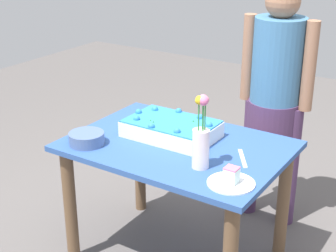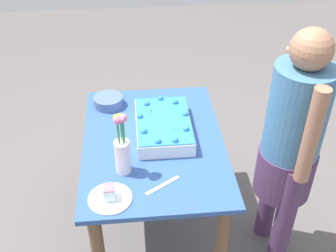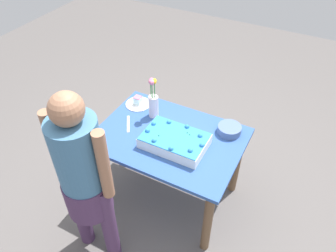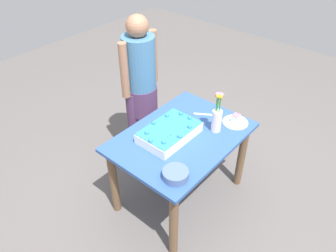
# 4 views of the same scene
# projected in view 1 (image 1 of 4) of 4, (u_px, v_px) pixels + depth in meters

# --- Properties ---
(dining_table) EXTENTS (1.13, 0.81, 0.72)m
(dining_table) POSITION_uv_depth(u_px,v_px,m) (177.00, 166.00, 2.75)
(dining_table) COLOR #2F5499
(dining_table) RESTS_ON ground_plane
(sheet_cake) EXTENTS (0.48, 0.32, 0.11)m
(sheet_cake) POSITION_uv_depth(u_px,v_px,m) (171.00, 128.00, 2.77)
(sheet_cake) COLOR white
(sheet_cake) RESTS_ON dining_table
(serving_plate_with_slice) EXTENTS (0.22, 0.22, 0.08)m
(serving_plate_with_slice) POSITION_uv_depth(u_px,v_px,m) (231.00, 180.00, 2.29)
(serving_plate_with_slice) COLOR white
(serving_plate_with_slice) RESTS_ON dining_table
(cake_knife) EXTENTS (0.13, 0.18, 0.00)m
(cake_knife) POSITION_uv_depth(u_px,v_px,m) (243.00, 158.00, 2.53)
(cake_knife) COLOR silver
(cake_knife) RESTS_ON dining_table
(flower_vase) EXTENTS (0.08, 0.08, 0.36)m
(flower_vase) POSITION_uv_depth(u_px,v_px,m) (201.00, 140.00, 2.40)
(flower_vase) COLOR white
(flower_vase) RESTS_ON dining_table
(fruit_bowl) EXTENTS (0.19, 0.19, 0.06)m
(fruit_bowl) POSITION_uv_depth(u_px,v_px,m) (87.00, 138.00, 2.69)
(fruit_bowl) COLOR #4F6795
(fruit_bowl) RESTS_ON dining_table
(person_standing) EXTENTS (0.45, 0.31, 1.49)m
(person_standing) POSITION_uv_depth(u_px,v_px,m) (275.00, 92.00, 3.07)
(person_standing) COLOR #4B3054
(person_standing) RESTS_ON ground_plane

